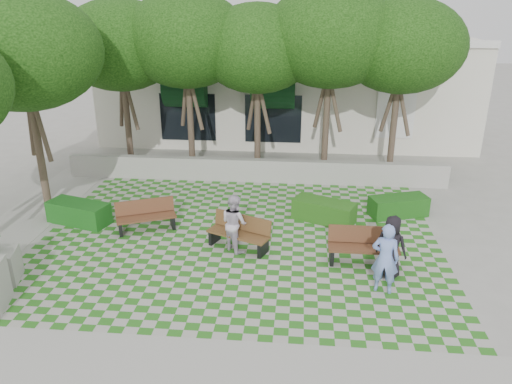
# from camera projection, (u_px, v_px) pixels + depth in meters

# --- Properties ---
(ground) EXTENTS (90.00, 90.00, 0.00)m
(ground) POSITION_uv_depth(u_px,v_px,m) (234.00, 256.00, 14.22)
(ground) COLOR gray
(ground) RESTS_ON ground
(lawn) EXTENTS (12.00, 12.00, 0.00)m
(lawn) POSITION_uv_depth(u_px,v_px,m) (238.00, 240.00, 15.15)
(lawn) COLOR #2B721E
(lawn) RESTS_ON ground
(sidewalk_south) EXTENTS (16.00, 2.00, 0.01)m
(sidewalk_south) POSITION_uv_depth(u_px,v_px,m) (202.00, 371.00, 9.87)
(sidewalk_south) COLOR #9E9B93
(sidewalk_south) RESTS_ON ground
(sidewalk_west) EXTENTS (2.00, 12.00, 0.01)m
(sidewalk_west) POSITION_uv_depth(u_px,v_px,m) (12.00, 231.00, 15.76)
(sidewalk_west) COLOR #9E9B93
(sidewalk_west) RESTS_ON ground
(retaining_wall) EXTENTS (15.00, 0.36, 0.90)m
(retaining_wall) POSITION_uv_depth(u_px,v_px,m) (254.00, 170.00, 19.80)
(retaining_wall) COLOR #9E9B93
(retaining_wall) RESTS_ON ground
(bench_east) EXTENTS (1.93, 0.65, 1.01)m
(bench_east) POSITION_uv_depth(u_px,v_px,m) (363.00, 247.00, 13.73)
(bench_east) COLOR #512F1B
(bench_east) RESTS_ON ground
(bench_mid) EXTENTS (1.95, 1.31, 0.98)m
(bench_mid) POSITION_uv_depth(u_px,v_px,m) (239.00, 233.00, 14.55)
(bench_mid) COLOR #54371C
(bench_mid) RESTS_ON ground
(bench_west) EXTENTS (1.92, 1.28, 0.96)m
(bench_west) POSITION_uv_depth(u_px,v_px,m) (146.00, 216.00, 15.67)
(bench_west) COLOR #55301D
(bench_west) RESTS_ON ground
(hedge_east) EXTENTS (2.06, 1.33, 0.67)m
(hedge_east) POSITION_uv_depth(u_px,v_px,m) (398.00, 206.00, 16.73)
(hedge_east) COLOR #174B14
(hedge_east) RESTS_ON ground
(hedge_midright) EXTENTS (2.15, 1.55, 0.70)m
(hedge_midright) POSITION_uv_depth(u_px,v_px,m) (324.00, 211.00, 16.33)
(hedge_midright) COLOR #205015
(hedge_midright) RESTS_ON ground
(hedge_west) EXTENTS (2.18, 1.37, 0.71)m
(hedge_west) POSITION_uv_depth(u_px,v_px,m) (79.00, 213.00, 16.19)
(hedge_west) COLOR #144E16
(hedge_west) RESTS_ON ground
(planter_back) EXTENTS (1.06, 1.06, 1.43)m
(planter_back) POSITION_uv_depth(u_px,v_px,m) (0.00, 265.00, 12.83)
(planter_back) COLOR #9E9B93
(planter_back) RESTS_ON ground
(person_blue) EXTENTS (0.76, 0.58, 1.86)m
(person_blue) POSITION_uv_depth(u_px,v_px,m) (385.00, 258.00, 12.22)
(person_blue) COLOR #7B95E1
(person_blue) RESTS_ON ground
(person_dark) EXTENTS (0.98, 0.85, 1.70)m
(person_dark) POSITION_uv_depth(u_px,v_px,m) (391.00, 246.00, 12.97)
(person_dark) COLOR black
(person_dark) RESTS_ON ground
(person_white) EXTENTS (1.05, 1.05, 1.71)m
(person_white) POSITION_uv_depth(u_px,v_px,m) (234.00, 223.00, 14.30)
(person_white) COLOR silver
(person_white) RESTS_ON ground
(tree_row) EXTENTS (17.70, 13.40, 7.41)m
(tree_row) POSITION_uv_depth(u_px,v_px,m) (202.00, 47.00, 17.98)
(tree_row) COLOR #47382B
(tree_row) RESTS_ON ground
(building) EXTENTS (18.00, 8.92, 5.15)m
(building) POSITION_uv_depth(u_px,v_px,m) (286.00, 85.00, 26.24)
(building) COLOR beige
(building) RESTS_ON ground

